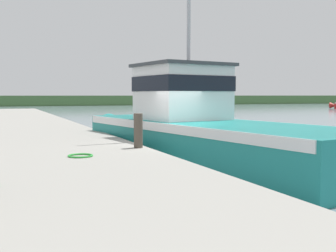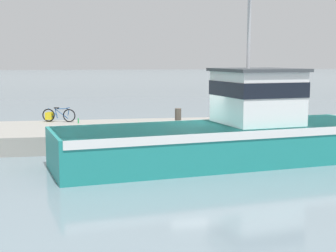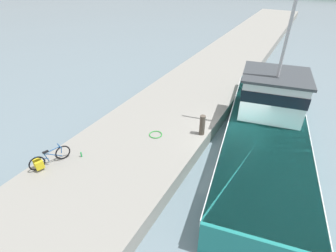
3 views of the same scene
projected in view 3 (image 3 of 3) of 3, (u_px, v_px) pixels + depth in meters
name	position (u px, v px, depth m)	size (l,w,h in m)	color
ground_plane	(232.00, 149.00, 13.21)	(320.00, 320.00, 0.00)	gray
dock_pier	(162.00, 122.00, 14.63)	(5.71, 80.00, 0.78)	gray
fishing_boat_main	(267.00, 126.00, 12.87)	(5.63, 14.81, 8.27)	teal
bicycle_touring	(46.00, 159.00, 10.84)	(0.78, 1.65, 0.72)	black
mooring_post	(202.00, 125.00, 12.71)	(0.27, 0.27, 1.04)	#51473D
hose_coil	(156.00, 135.00, 12.90)	(0.65, 0.65, 0.05)	green
water_bottle_on_curb	(81.00, 155.00, 11.43)	(0.06, 0.06, 0.25)	green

